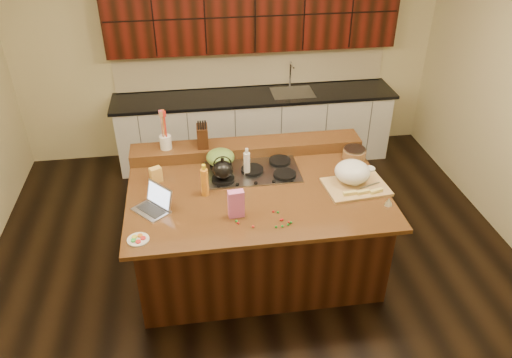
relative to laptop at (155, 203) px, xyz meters
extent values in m
cube|color=black|center=(0.93, 0.18, -0.98)|extent=(5.50, 5.00, 0.01)
cube|color=beige|center=(0.93, 2.69, 0.37)|extent=(5.50, 0.01, 2.70)
cube|color=black|center=(0.93, 0.18, -0.54)|extent=(2.22, 1.42, 0.88)
cube|color=black|center=(0.93, 0.18, -0.08)|extent=(2.40, 1.60, 0.04)
cube|color=black|center=(0.93, 0.88, 0.00)|extent=(2.40, 0.30, 0.12)
cube|color=gray|center=(0.93, 0.48, -0.05)|extent=(0.92, 0.52, 0.02)
cylinder|color=black|center=(0.63, 0.61, -0.03)|extent=(0.22, 0.22, 0.03)
cylinder|color=black|center=(1.23, 0.61, -0.03)|extent=(0.22, 0.22, 0.03)
cylinder|color=black|center=(0.63, 0.35, -0.03)|extent=(0.22, 0.22, 0.03)
cylinder|color=black|center=(1.23, 0.35, -0.03)|extent=(0.22, 0.22, 0.03)
cylinder|color=black|center=(0.93, 0.48, -0.03)|extent=(0.22, 0.22, 0.03)
cube|color=silver|center=(1.23, 2.35, -0.53)|extent=(3.60, 0.62, 0.90)
cube|color=black|center=(1.23, 2.35, -0.06)|extent=(3.70, 0.66, 0.04)
cube|color=gray|center=(1.73, 2.35, -0.04)|extent=(0.55, 0.42, 0.01)
cylinder|color=gray|center=(1.73, 2.53, 0.14)|extent=(0.02, 0.02, 0.36)
cube|color=black|center=(1.23, 2.50, 0.97)|extent=(3.60, 0.34, 0.90)
cube|color=beige|center=(1.23, 2.66, 0.22)|extent=(3.60, 0.03, 0.50)
ellipsoid|color=black|center=(0.63, 0.35, 0.08)|extent=(0.25, 0.25, 0.18)
ellipsoid|color=#5A7F32|center=(0.63, 0.61, 0.07)|extent=(0.34, 0.34, 0.16)
cube|color=#B7B7BC|center=(-0.04, -0.03, -0.05)|extent=(0.36, 0.37, 0.01)
cube|color=black|center=(-0.04, -0.03, -0.04)|extent=(0.26, 0.28, 0.00)
cube|color=#B7B7BC|center=(0.04, 0.04, 0.06)|extent=(0.25, 0.27, 0.20)
cube|color=silver|center=(0.04, 0.03, 0.06)|extent=(0.22, 0.24, 0.17)
cylinder|color=orange|center=(0.45, 0.16, 0.08)|extent=(0.09, 0.09, 0.27)
cylinder|color=silver|center=(0.87, 0.43, 0.07)|extent=(0.08, 0.08, 0.25)
cube|color=tan|center=(1.86, 0.06, -0.04)|extent=(0.61, 0.47, 0.03)
ellipsoid|color=white|center=(1.84, 0.14, 0.07)|extent=(0.33, 0.33, 0.21)
cube|color=#EDD872|center=(1.75, -0.07, -0.01)|extent=(0.13, 0.03, 0.03)
cube|color=#EDD872|center=(1.88, -0.07, -0.01)|extent=(0.13, 0.03, 0.03)
cube|color=#EDD872|center=(2.00, -0.07, -0.01)|extent=(0.13, 0.03, 0.03)
cylinder|color=gray|center=(1.98, 0.04, -0.03)|extent=(0.22, 0.09, 0.01)
cylinder|color=white|center=(1.85, 0.10, -0.04)|extent=(0.11, 0.11, 0.04)
cylinder|color=white|center=(2.08, 0.32, -0.04)|extent=(0.10, 0.10, 0.04)
cylinder|color=white|center=(1.85, 0.31, -0.04)|extent=(0.12, 0.12, 0.04)
cylinder|color=#996B3F|center=(2.01, 0.61, -0.01)|extent=(0.30, 0.30, 0.09)
cone|color=silver|center=(2.06, -0.24, -0.02)|extent=(0.10, 0.10, 0.07)
cube|color=pink|center=(0.70, -0.20, 0.07)|extent=(0.14, 0.08, 0.25)
cylinder|color=white|center=(-0.13, -0.42, -0.05)|extent=(0.19, 0.19, 0.01)
cube|color=#EBB653|center=(0.00, 0.45, 0.02)|extent=(0.13, 0.11, 0.15)
cylinder|color=white|center=(0.10, 0.88, 0.13)|extent=(0.14, 0.14, 0.14)
cube|color=black|center=(0.48, 0.88, 0.17)|extent=(0.11, 0.18, 0.22)
ellipsoid|color=red|center=(1.02, -0.20, -0.05)|extent=(0.02, 0.02, 0.02)
ellipsoid|color=#198C26|center=(0.69, -0.30, -0.05)|extent=(0.02, 0.02, 0.02)
ellipsoid|color=red|center=(1.06, -0.33, -0.05)|extent=(0.02, 0.02, 0.02)
ellipsoid|color=#198C26|center=(1.14, -0.38, -0.05)|extent=(0.02, 0.02, 0.02)
ellipsoid|color=red|center=(0.82, -0.39, -0.05)|extent=(0.02, 0.02, 0.02)
ellipsoid|color=#198C26|center=(1.06, -0.42, -0.05)|extent=(0.02, 0.02, 0.02)
ellipsoid|color=red|center=(0.70, -0.33, -0.05)|extent=(0.02, 0.02, 0.02)
ellipsoid|color=#198C26|center=(1.11, -0.41, -0.05)|extent=(0.02, 0.02, 0.02)
ellipsoid|color=red|center=(1.08, -0.33, -0.05)|extent=(0.02, 0.02, 0.02)
ellipsoid|color=#198C26|center=(1.01, -0.42, -0.05)|extent=(0.02, 0.02, 0.02)
ellipsoid|color=red|center=(1.13, -0.37, -0.05)|extent=(0.02, 0.02, 0.02)
ellipsoid|color=#198C26|center=(1.06, -0.22, -0.05)|extent=(0.02, 0.02, 0.02)
camera|label=1|loc=(0.36, -3.66, 2.53)|focal=35.00mm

